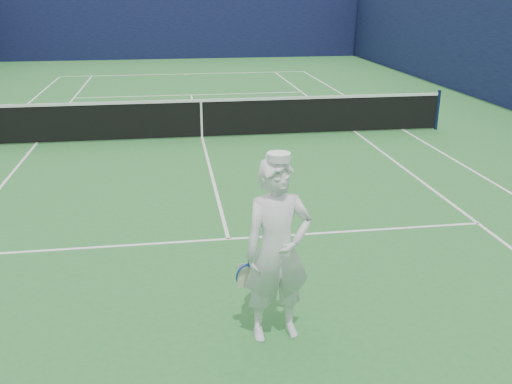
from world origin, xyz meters
TOP-DOWN VIEW (x-y plane):
  - ground at (0.00, 0.00)m, footprint 80.00×80.00m
  - court_markings at (0.00, 0.00)m, footprint 11.03×23.83m
  - windscreen_fence at (0.00, 0.00)m, footprint 20.12×36.12m
  - tennis_net at (0.00, 0.00)m, footprint 12.88×0.09m
  - tennis_player at (0.26, -9.02)m, footprint 0.85×0.57m

SIDE VIEW (x-z plane):
  - ground at x=0.00m, z-range 0.00..0.00m
  - court_markings at x=0.00m, z-range 0.00..0.01m
  - tennis_net at x=0.00m, z-range 0.02..1.09m
  - tennis_player at x=0.26m, z-range -0.02..2.07m
  - windscreen_fence at x=0.00m, z-range 0.00..4.00m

